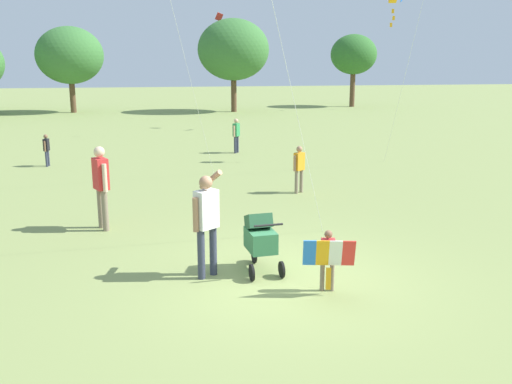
{
  "coord_description": "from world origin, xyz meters",
  "views": [
    {
      "loc": [
        -1.85,
        -8.77,
        3.64
      ],
      "look_at": [
        -0.35,
        0.86,
        1.3
      ],
      "focal_mm": 40.14,
      "sensor_mm": 36.0,
      "label": 1
    }
  ],
  "objects_px": {
    "person_couple_left": "(101,181)",
    "stroller": "(260,237)",
    "child_with_butterfly_kite": "(328,255)",
    "person_adult_flyer": "(206,217)",
    "person_sitting_far": "(299,165)",
    "person_red_shirt": "(47,148)",
    "person_kid_running": "(236,133)"
  },
  "relations": [
    {
      "from": "child_with_butterfly_kite",
      "to": "person_couple_left",
      "type": "bearing_deg",
      "value": 133.89
    },
    {
      "from": "stroller",
      "to": "person_red_shirt",
      "type": "relative_size",
      "value": 1.03
    },
    {
      "from": "stroller",
      "to": "person_red_shirt",
      "type": "xyz_separation_m",
      "value": [
        -5.51,
        10.53,
        0.03
      ]
    },
    {
      "from": "person_red_shirt",
      "to": "person_kid_running",
      "type": "xyz_separation_m",
      "value": [
        6.59,
        1.71,
        0.14
      ]
    },
    {
      "from": "person_adult_flyer",
      "to": "person_red_shirt",
      "type": "xyz_separation_m",
      "value": [
        -4.59,
        10.65,
        -0.41
      ]
    },
    {
      "from": "person_adult_flyer",
      "to": "person_kid_running",
      "type": "relative_size",
      "value": 1.39
    },
    {
      "from": "child_with_butterfly_kite",
      "to": "person_kid_running",
      "type": "relative_size",
      "value": 0.76
    },
    {
      "from": "stroller",
      "to": "person_kid_running",
      "type": "xyz_separation_m",
      "value": [
        1.07,
        12.24,
        0.16
      ]
    },
    {
      "from": "person_couple_left",
      "to": "stroller",
      "type": "bearing_deg",
      "value": -44.88
    },
    {
      "from": "person_red_shirt",
      "to": "person_sitting_far",
      "type": "height_order",
      "value": "person_sitting_far"
    },
    {
      "from": "person_sitting_far",
      "to": "person_couple_left",
      "type": "xyz_separation_m",
      "value": [
        -4.88,
        -2.6,
        0.3
      ]
    },
    {
      "from": "person_sitting_far",
      "to": "person_kid_running",
      "type": "distance_m",
      "value": 6.78
    },
    {
      "from": "person_adult_flyer",
      "to": "person_kid_running",
      "type": "bearing_deg",
      "value": 80.82
    },
    {
      "from": "person_adult_flyer",
      "to": "person_sitting_far",
      "type": "distance_m",
      "value": 6.34
    },
    {
      "from": "person_adult_flyer",
      "to": "stroller",
      "type": "distance_m",
      "value": 1.03
    },
    {
      "from": "person_sitting_far",
      "to": "person_couple_left",
      "type": "height_order",
      "value": "person_couple_left"
    },
    {
      "from": "stroller",
      "to": "person_kid_running",
      "type": "distance_m",
      "value": 12.29
    },
    {
      "from": "stroller",
      "to": "person_adult_flyer",
      "type": "bearing_deg",
      "value": -172.35
    },
    {
      "from": "person_adult_flyer",
      "to": "stroller",
      "type": "relative_size",
      "value": 1.64
    },
    {
      "from": "stroller",
      "to": "person_kid_running",
      "type": "bearing_deg",
      "value": 84.98
    },
    {
      "from": "child_with_butterfly_kite",
      "to": "person_adult_flyer",
      "type": "relative_size",
      "value": 0.55
    },
    {
      "from": "child_with_butterfly_kite",
      "to": "person_kid_running",
      "type": "xyz_separation_m",
      "value": [
        0.18,
        13.3,
        0.16
      ]
    },
    {
      "from": "stroller",
      "to": "person_sitting_far",
      "type": "relative_size",
      "value": 0.87
    },
    {
      "from": "person_red_shirt",
      "to": "child_with_butterfly_kite",
      "type": "bearing_deg",
      "value": -61.06
    },
    {
      "from": "person_couple_left",
      "to": "child_with_butterfly_kite",
      "type": "bearing_deg",
      "value": -46.11
    },
    {
      "from": "child_with_butterfly_kite",
      "to": "person_adult_flyer",
      "type": "xyz_separation_m",
      "value": [
        -1.82,
        0.94,
        0.44
      ]
    },
    {
      "from": "person_sitting_far",
      "to": "person_red_shirt",
      "type": "bearing_deg",
      "value": 146.12
    },
    {
      "from": "person_sitting_far",
      "to": "person_kid_running",
      "type": "height_order",
      "value": "person_kid_running"
    },
    {
      "from": "child_with_butterfly_kite",
      "to": "person_sitting_far",
      "type": "xyz_separation_m",
      "value": [
        1.06,
        6.58,
        0.15
      ]
    },
    {
      "from": "person_adult_flyer",
      "to": "person_sitting_far",
      "type": "relative_size",
      "value": 1.42
    },
    {
      "from": "person_couple_left",
      "to": "person_kid_running",
      "type": "relative_size",
      "value": 1.37
    },
    {
      "from": "stroller",
      "to": "person_sitting_far",
      "type": "xyz_separation_m",
      "value": [
        1.96,
        5.52,
        0.15
      ]
    }
  ]
}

